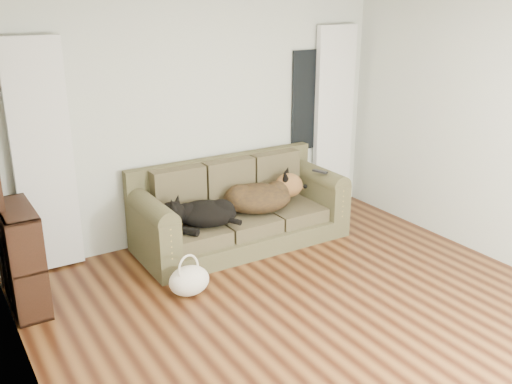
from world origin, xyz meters
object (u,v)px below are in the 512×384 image
sofa (241,205)px  tote_bag (189,279)px  bookshelf (21,254)px  dog_black_lab (202,214)px  dog_shepherd (261,198)px

sofa → tote_bag: (-0.99, -0.74, -0.29)m
bookshelf → dog_black_lab: bearing=4.8°
dog_black_lab → bookshelf: (-1.77, -0.08, 0.02)m
dog_shepherd → bookshelf: size_ratio=0.84×
dog_shepherd → bookshelf: (-2.52, -0.14, 0.01)m
bookshelf → sofa: bearing=6.5°
sofa → dog_shepherd: sofa is taller
dog_black_lab → bookshelf: size_ratio=0.69×
sofa → bookshelf: size_ratio=2.48×
sofa → tote_bag: 1.27m
dog_shepherd → tote_bag: dog_shepherd is taller
bookshelf → dog_shepherd: bearing=5.5°
sofa → dog_shepherd: (0.23, -0.03, 0.04)m
sofa → dog_black_lab: 0.53m
dog_black_lab → dog_shepherd: size_ratio=0.82×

